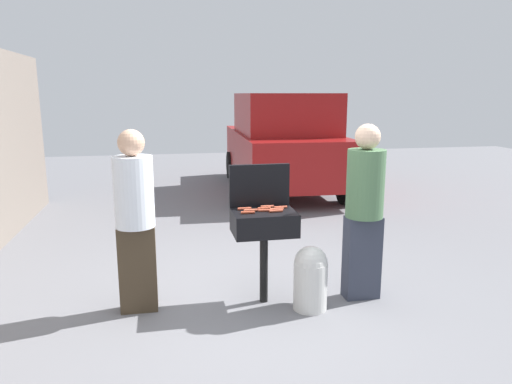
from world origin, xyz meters
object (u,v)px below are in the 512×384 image
at_px(hot_dog_7, 277,209).
at_px(hot_dog_8, 267,207).
at_px(hot_dog_2, 251,210).
at_px(hot_dog_5, 248,212).
at_px(hot_dog_6, 245,209).
at_px(propane_tank, 311,277).
at_px(person_left, 135,215).
at_px(hot_dog_3, 265,210).
at_px(person_right, 364,206).
at_px(hot_dog_4, 276,211).
at_px(hot_dog_1, 264,208).
at_px(bbq_grill, 264,226).
at_px(hot_dog_0, 281,207).
at_px(parked_minivan, 282,142).

distance_m(hot_dog_7, hot_dog_8, 0.14).
xyz_separation_m(hot_dog_2, hot_dog_7, (0.25, -0.01, 0.00)).
relative_size(hot_dog_5, hot_dog_6, 1.00).
height_order(propane_tank, person_left, person_left).
relative_size(hot_dog_3, person_right, 0.07).
height_order(hot_dog_8, person_left, person_left).
distance_m(hot_dog_4, hot_dog_8, 0.19).
bearing_deg(person_right, hot_dog_2, -3.23).
relative_size(hot_dog_1, person_right, 0.07).
bearing_deg(person_left, propane_tank, -9.71).
xyz_separation_m(hot_dog_1, person_left, (-1.21, -0.02, -0.00)).
height_order(bbq_grill, person_left, person_left).
relative_size(hot_dog_2, hot_dog_8, 1.00).
distance_m(hot_dog_2, hot_dog_4, 0.24).
bearing_deg(propane_tank, hot_dog_7, 136.14).
bearing_deg(bbq_grill, hot_dog_1, 77.03).
xyz_separation_m(hot_dog_0, person_left, (-1.38, -0.03, -0.00)).
relative_size(hot_dog_6, propane_tank, 0.21).
bearing_deg(propane_tank, hot_dog_0, 123.48).
bearing_deg(hot_dog_5, hot_dog_1, 35.20).
distance_m(hot_dog_0, hot_dog_6, 0.35).
bearing_deg(propane_tank, hot_dog_2, 153.30).
relative_size(hot_dog_8, parked_minivan, 0.03).
xyz_separation_m(propane_tank, person_right, (0.58, 0.16, 0.62)).
relative_size(hot_dog_2, hot_dog_5, 1.00).
xyz_separation_m(hot_dog_1, hot_dog_4, (0.09, -0.12, 0.00)).
bearing_deg(hot_dog_0, hot_dog_6, 177.86).
distance_m(hot_dog_6, propane_tank, 0.90).
bearing_deg(hot_dog_5, hot_dog_4, 1.19).
bearing_deg(hot_dog_8, hot_dog_5, -139.56).
distance_m(hot_dog_2, hot_dog_5, 0.09).
xyz_separation_m(hot_dog_2, hot_dog_5, (-0.04, -0.08, 0.00)).
height_order(bbq_grill, hot_dog_6, hot_dog_6).
bearing_deg(hot_dog_4, hot_dog_6, 151.86).
distance_m(hot_dog_5, propane_tank, 0.85).
distance_m(hot_dog_0, parked_minivan, 5.43).
height_order(hot_dog_6, propane_tank, hot_dog_6).
bearing_deg(parked_minivan, person_right, 86.44).
bearing_deg(hot_dog_0, hot_dog_4, -120.75).
relative_size(hot_dog_4, person_left, 0.08).
relative_size(hot_dog_0, hot_dog_6, 1.00).
relative_size(hot_dog_5, person_right, 0.07).
relative_size(bbq_grill, hot_dog_8, 7.04).
relative_size(hot_dog_2, hot_dog_4, 1.00).
distance_m(hot_dog_5, hot_dog_7, 0.30).
bearing_deg(hot_dog_6, hot_dog_4, -28.14).
distance_m(hot_dog_0, hot_dog_1, 0.17).
bearing_deg(hot_dog_1, hot_dog_4, -55.12).
height_order(hot_dog_2, person_right, person_right).
bearing_deg(hot_dog_7, parked_minivan, 75.01).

